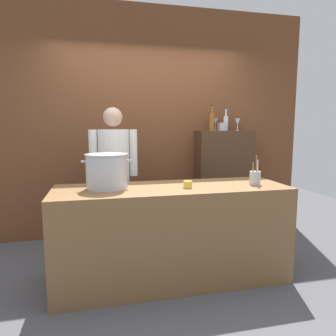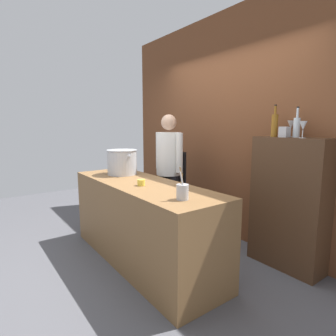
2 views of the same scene
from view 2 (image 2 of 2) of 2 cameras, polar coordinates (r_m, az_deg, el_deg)
ground_plane at (r=3.32m, az=-5.17°, el=-18.42°), size 8.00×8.00×0.00m
brick_back_panel at (r=3.85m, az=12.81°, el=8.40°), size 4.40×0.10×3.00m
prep_counter at (r=3.13m, az=-5.29°, el=-11.09°), size 2.15×0.70×0.90m
bar_cabinet at (r=3.20m, az=23.76°, el=-6.77°), size 0.76×0.32×1.40m
chef at (r=3.80m, az=0.22°, el=0.51°), size 0.53×0.37×1.66m
stockpot_large at (r=3.52m, az=-9.49°, el=1.22°), size 0.44×0.38×0.31m
utensil_crock at (r=2.31m, az=3.01°, el=-4.89°), size 0.10×0.10×0.28m
butter_jar at (r=2.86m, az=-5.57°, el=-3.02°), size 0.08×0.08×0.06m
wine_bottle_amber at (r=3.16m, az=21.20°, el=8.34°), size 0.07×0.07×0.34m
wine_bottle_clear at (r=3.09m, az=25.09°, el=7.77°), size 0.07×0.07×0.31m
wine_glass_short at (r=2.94m, az=26.19°, el=7.77°), size 0.07×0.07×0.16m
wine_glass_tall at (r=3.22m, az=24.12°, el=8.11°), size 0.08×0.08×0.17m
spice_tin_silver at (r=3.07m, az=22.98°, el=6.89°), size 0.09×0.09×0.11m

